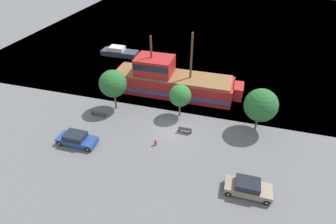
{
  "coord_description": "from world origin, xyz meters",
  "views": [
    {
      "loc": [
        6.03,
        -23.81,
        20.52
      ],
      "look_at": [
        -1.24,
        2.0,
        1.2
      ],
      "focal_mm": 28.0,
      "sensor_mm": 36.0,
      "label": 1
    }
  ],
  "objects_px": {
    "moored_boat_dockside": "(119,52)",
    "parked_car_curb_mid": "(77,139)",
    "pirate_ship": "(170,81)",
    "bench_promenade_east": "(185,129)",
    "parked_car_curb_front": "(248,188)",
    "bench_promenade_west": "(98,113)",
    "fire_hydrant": "(155,142)"
  },
  "relations": [
    {
      "from": "moored_boat_dockside",
      "to": "parked_car_curb_mid",
      "type": "height_order",
      "value": "moored_boat_dockside"
    },
    {
      "from": "pirate_ship",
      "to": "bench_promenade_east",
      "type": "relative_size",
      "value": 11.76
    },
    {
      "from": "parked_car_curb_front",
      "to": "bench_promenade_east",
      "type": "height_order",
      "value": "parked_car_curb_front"
    },
    {
      "from": "bench_promenade_east",
      "to": "parked_car_curb_front",
      "type": "bearing_deg",
      "value": -43.06
    },
    {
      "from": "bench_promenade_west",
      "to": "parked_car_curb_mid",
      "type": "bearing_deg",
      "value": -87.14
    },
    {
      "from": "bench_promenade_west",
      "to": "bench_promenade_east",
      "type": "bearing_deg",
      "value": -1.1
    },
    {
      "from": "pirate_ship",
      "to": "fire_hydrant",
      "type": "relative_size",
      "value": 24.62
    },
    {
      "from": "parked_car_curb_mid",
      "to": "fire_hydrant",
      "type": "bearing_deg",
      "value": 14.08
    },
    {
      "from": "parked_car_curb_front",
      "to": "fire_hydrant",
      "type": "relative_size",
      "value": 5.58
    },
    {
      "from": "parked_car_curb_mid",
      "to": "moored_boat_dockside",
      "type": "bearing_deg",
      "value": 103.2
    },
    {
      "from": "fire_hydrant",
      "to": "bench_promenade_east",
      "type": "height_order",
      "value": "bench_promenade_east"
    },
    {
      "from": "parked_car_curb_front",
      "to": "pirate_ship",
      "type": "bearing_deg",
      "value": 126.95
    },
    {
      "from": "moored_boat_dockside",
      "to": "bench_promenade_west",
      "type": "xyz_separation_m",
      "value": [
        5.42,
        -18.77,
        -0.19
      ]
    },
    {
      "from": "pirate_ship",
      "to": "fire_hydrant",
      "type": "distance_m",
      "value": 11.83
    },
    {
      "from": "pirate_ship",
      "to": "fire_hydrant",
      "type": "height_order",
      "value": "pirate_ship"
    },
    {
      "from": "fire_hydrant",
      "to": "bench_promenade_east",
      "type": "bearing_deg",
      "value": 48.58
    },
    {
      "from": "pirate_ship",
      "to": "moored_boat_dockside",
      "type": "distance_m",
      "value": 16.67
    },
    {
      "from": "parked_car_curb_mid",
      "to": "fire_hydrant",
      "type": "height_order",
      "value": "parked_car_curb_mid"
    },
    {
      "from": "parked_car_curb_front",
      "to": "parked_car_curb_mid",
      "type": "distance_m",
      "value": 19.01
    },
    {
      "from": "parked_car_curb_mid",
      "to": "bench_promenade_west",
      "type": "height_order",
      "value": "parked_car_curb_mid"
    },
    {
      "from": "bench_promenade_east",
      "to": "fire_hydrant",
      "type": "bearing_deg",
      "value": -131.42
    },
    {
      "from": "moored_boat_dockside",
      "to": "parked_car_curb_front",
      "type": "relative_size",
      "value": 1.64
    },
    {
      "from": "bench_promenade_east",
      "to": "parked_car_curb_mid",
      "type": "bearing_deg",
      "value": -155.21
    },
    {
      "from": "moored_boat_dockside",
      "to": "bench_promenade_east",
      "type": "bearing_deg",
      "value": -47.97
    },
    {
      "from": "pirate_ship",
      "to": "bench_promenade_east",
      "type": "distance_m",
      "value": 9.63
    },
    {
      "from": "bench_promenade_east",
      "to": "bench_promenade_west",
      "type": "bearing_deg",
      "value": 178.9
    },
    {
      "from": "pirate_ship",
      "to": "parked_car_curb_front",
      "type": "relative_size",
      "value": 4.41
    },
    {
      "from": "parked_car_curb_front",
      "to": "bench_promenade_east",
      "type": "distance_m",
      "value": 10.27
    },
    {
      "from": "fire_hydrant",
      "to": "parked_car_curb_front",
      "type": "bearing_deg",
      "value": -20.93
    },
    {
      "from": "parked_car_curb_mid",
      "to": "bench_promenade_east",
      "type": "height_order",
      "value": "parked_car_curb_mid"
    },
    {
      "from": "moored_boat_dockside",
      "to": "fire_hydrant",
      "type": "xyz_separation_m",
      "value": [
        14.39,
        -22.09,
        -0.23
      ]
    },
    {
      "from": "moored_boat_dockside",
      "to": "parked_car_curb_mid",
      "type": "distance_m",
      "value": 24.93
    }
  ]
}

